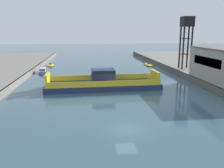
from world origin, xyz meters
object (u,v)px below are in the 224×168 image
Objects in this scene: chain_ferry at (103,83)px; crane_tower at (187,29)px; moored_boat_near_left at (51,65)px; moored_boat_near_right at (149,65)px; moored_boat_mid_left at (43,71)px.

chain_ferry is 29.44m from crane_tower.
crane_tower is (38.54, -19.59, 11.65)m from moored_boat_near_left.
moored_boat_near_left is 33.30m from moored_boat_near_right.
moored_boat_mid_left is (-0.05, -14.23, 0.28)m from moored_boat_near_left.
chain_ferry is 2.86× the size of moored_boat_near_right.
moored_boat_mid_left is at bearing 127.62° from chain_ferry.
moored_boat_mid_left is at bearing -90.21° from moored_boat_near_left.
moored_boat_near_left is (-15.29, 34.13, -0.94)m from chain_ferry.
chain_ferry is at bearing -147.97° from crane_tower.
moored_boat_near_left is 0.86× the size of moored_boat_near_right.
crane_tower reaches higher than chain_ferry.
moored_boat_near_left is at bearing 153.06° from crane_tower.
chain_ferry reaches higher than moored_boat_near_right.
chain_ferry is at bearing -119.57° from moored_boat_near_right.
moored_boat_mid_left is (-33.26, -11.67, 0.28)m from moored_boat_near_right.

